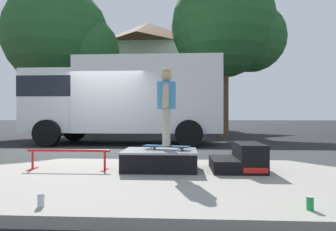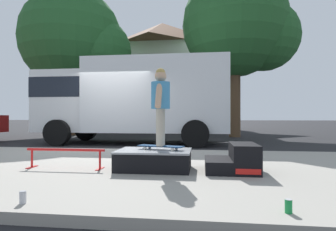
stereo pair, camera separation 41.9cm
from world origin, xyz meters
The scene contains 13 objects.
ground_plane centered at (0.00, 0.00, 0.00)m, with size 140.00×140.00×0.00m, color black.
sidewalk_slab centered at (0.00, -3.00, 0.06)m, with size 50.00×5.00×0.12m, color gray.
skate_box centered at (2.16, -3.31, 0.30)m, with size 1.21×0.83×0.33m.
kicker_ramp centered at (3.49, -3.31, 0.30)m, with size 0.82×0.84×0.45m.
grind_rail centered at (0.64, -3.39, 0.37)m, with size 1.38×0.28×0.34m.
skateboard centered at (2.27, -3.28, 0.50)m, with size 0.80×0.41×0.07m.
skater_kid centered at (2.27, -3.28, 1.28)m, with size 0.31×0.67×1.30m.
soda_can centered at (3.74, -5.21, 0.18)m, with size 0.07×0.07×0.13m.
soda_can_b centered at (1.15, -5.25, 0.18)m, with size 0.07×0.07×0.13m.
box_truck centered at (0.37, 2.20, 1.70)m, with size 6.91×2.63×3.05m.
street_tree_main centered at (-3.75, 6.35, 5.02)m, with size 5.95×5.41×7.89m.
street_tree_neighbour centered at (4.85, 6.08, 5.40)m, with size 5.68×5.16×8.14m.
house_behind centered at (-0.19, 13.62, 4.24)m, with size 9.54×8.23×8.40m.
Camera 1 is at (2.54, -7.88, 1.00)m, focal length 29.52 mm.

